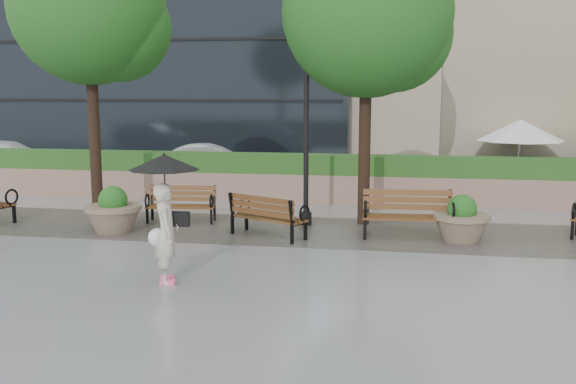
% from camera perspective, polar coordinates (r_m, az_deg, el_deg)
% --- Properties ---
extents(ground, '(100.00, 100.00, 0.00)m').
position_cam_1_polar(ground, '(11.97, -5.98, -6.36)').
color(ground, gray).
rests_on(ground, ground).
extents(cobble_strip, '(28.00, 3.20, 0.01)m').
position_cam_1_polar(cobble_strip, '(14.80, -2.85, -3.31)').
color(cobble_strip, '#383330').
rests_on(cobble_strip, ground).
extents(hedge_wall, '(24.00, 0.80, 1.35)m').
position_cam_1_polar(hedge_wall, '(18.55, -0.18, 1.29)').
color(hedge_wall, '#946E5F').
rests_on(hedge_wall, ground).
extents(asphalt_street, '(40.00, 7.00, 0.00)m').
position_cam_1_polar(asphalt_street, '(22.55, 1.57, 0.98)').
color(asphalt_street, black).
rests_on(asphalt_street, ground).
extents(bench_1, '(1.69, 0.82, 0.87)m').
position_cam_1_polar(bench_1, '(15.70, -9.46, -1.76)').
color(bench_1, brown).
rests_on(bench_1, ground).
extents(bench_2, '(1.85, 1.40, 0.93)m').
position_cam_1_polar(bench_2, '(13.95, -1.80, -2.93)').
color(bench_2, brown).
rests_on(bench_2, ground).
extents(bench_3, '(1.95, 0.85, 1.03)m').
position_cam_1_polar(bench_3, '(14.06, 10.58, -2.86)').
color(bench_3, brown).
rests_on(bench_3, ground).
extents(planter_left, '(1.26, 1.26, 1.05)m').
position_cam_1_polar(planter_left, '(14.93, -15.25, -1.92)').
color(planter_left, '#7F6B56').
rests_on(planter_left, ground).
extents(planter_right, '(1.19, 1.19, 1.00)m').
position_cam_1_polar(planter_right, '(14.05, 15.17, -2.67)').
color(planter_right, '#7F6B56').
rests_on(planter_right, ground).
extents(lamppost, '(0.28, 0.28, 3.97)m').
position_cam_1_polar(lamppost, '(15.02, 1.62, 3.61)').
color(lamppost, black).
rests_on(lamppost, ground).
extents(tree_0, '(3.80, 3.77, 7.05)m').
position_cam_1_polar(tree_0, '(16.89, -16.70, 15.00)').
color(tree_0, black).
rests_on(tree_0, ground).
extents(tree_1, '(3.92, 3.90, 6.88)m').
position_cam_1_polar(tree_1, '(15.29, 7.64, 15.09)').
color(tree_1, black).
rests_on(tree_1, ground).
extents(patio_umb_white, '(2.50, 2.50, 2.30)m').
position_cam_1_polar(patio_umb_white, '(19.98, 19.96, 5.13)').
color(patio_umb_white, black).
rests_on(patio_umb_white, ground).
extents(car_left, '(4.94, 2.88, 1.34)m').
position_cam_1_polar(car_left, '(25.55, -23.69, 2.68)').
color(car_left, silver).
rests_on(car_left, ground).
extents(car_right, '(4.04, 2.08, 1.27)m').
position_cam_1_polar(car_right, '(22.85, -6.86, 2.62)').
color(car_right, silver).
rests_on(car_right, ground).
extents(pedestrian, '(1.16, 1.16, 2.13)m').
position_cam_1_polar(pedestrian, '(10.70, -10.85, -1.19)').
color(pedestrian, beige).
rests_on(pedestrian, ground).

